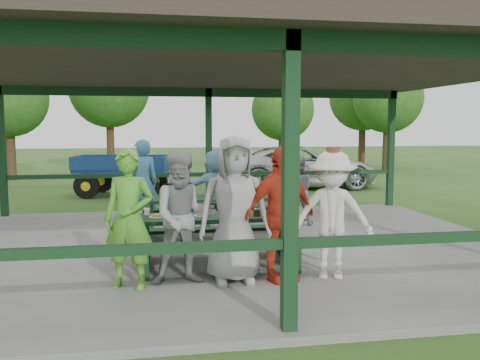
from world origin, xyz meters
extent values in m
plane|color=#2C4E18|center=(0.00, 0.00, 0.00)|extent=(90.00, 90.00, 0.00)
cube|color=slate|center=(0.00, 0.00, 0.05)|extent=(10.00, 8.00, 0.10)
cube|color=black|center=(0.00, -3.80, 1.60)|extent=(0.15, 0.15, 3.00)
cube|color=black|center=(-4.80, 3.80, 1.60)|extent=(0.15, 0.15, 3.00)
cube|color=black|center=(0.00, 3.80, 1.60)|extent=(0.15, 0.15, 3.00)
cube|color=black|center=(4.80, 3.80, 1.60)|extent=(0.15, 0.15, 3.00)
cube|color=black|center=(-2.40, -3.80, 1.00)|extent=(4.65, 0.10, 0.10)
cube|color=black|center=(-2.40, 3.80, 1.00)|extent=(4.65, 0.10, 0.10)
cube|color=black|center=(2.40, 3.80, 1.00)|extent=(4.65, 0.10, 0.10)
cube|color=black|center=(0.00, -3.80, 3.00)|extent=(9.80, 0.15, 0.20)
cube|color=black|center=(0.00, 3.80, 3.00)|extent=(9.80, 0.15, 0.20)
cube|color=#302622|center=(0.00, 0.00, 3.22)|extent=(10.60, 8.60, 0.24)
cube|color=black|center=(-0.39, -1.20, 0.82)|extent=(2.49, 0.75, 0.06)
cube|color=black|center=(-0.39, -1.75, 0.53)|extent=(2.49, 0.28, 0.05)
cube|color=black|center=(-0.39, -0.65, 0.53)|extent=(2.49, 0.28, 0.05)
cube|color=black|center=(-1.46, -1.20, 0.47)|extent=(0.06, 0.70, 0.75)
cube|color=black|center=(0.67, -1.20, 0.47)|extent=(0.06, 0.70, 0.75)
cube|color=black|center=(-1.46, -1.20, 0.33)|extent=(0.06, 1.39, 0.45)
cube|color=black|center=(0.67, -1.20, 0.33)|extent=(0.06, 1.39, 0.45)
cube|color=black|center=(-0.16, 0.80, 0.82)|extent=(2.83, 0.75, 0.06)
cube|color=black|center=(-0.16, 0.25, 0.53)|extent=(2.83, 0.28, 0.05)
cube|color=black|center=(-0.16, 1.35, 0.53)|extent=(2.83, 0.28, 0.05)
cube|color=black|center=(-1.40, 0.80, 0.47)|extent=(0.06, 0.70, 0.75)
cube|color=black|center=(1.08, 0.80, 0.47)|extent=(0.06, 0.70, 0.75)
cube|color=black|center=(-1.40, 0.80, 0.33)|extent=(0.06, 1.39, 0.45)
cube|color=black|center=(1.08, 0.80, 0.33)|extent=(0.06, 1.39, 0.45)
cylinder|color=white|center=(-1.31, -1.20, 0.86)|extent=(0.22, 0.22, 0.01)
torus|color=#956034|center=(-1.35, -1.22, 0.88)|extent=(0.10, 0.10, 0.03)
torus|color=#956034|center=(-1.27, -1.22, 0.88)|extent=(0.10, 0.10, 0.03)
torus|color=#956034|center=(-1.31, -1.16, 0.88)|extent=(0.10, 0.10, 0.03)
cylinder|color=white|center=(-0.64, -1.20, 0.86)|extent=(0.22, 0.22, 0.01)
torus|color=#956034|center=(-0.68, -1.22, 0.88)|extent=(0.10, 0.10, 0.03)
torus|color=#956034|center=(-0.60, -1.22, 0.88)|extent=(0.10, 0.10, 0.03)
torus|color=#956034|center=(-0.64, -1.16, 0.88)|extent=(0.10, 0.10, 0.03)
cylinder|color=white|center=(-0.04, -1.20, 0.86)|extent=(0.22, 0.22, 0.01)
torus|color=#956034|center=(-0.08, -1.22, 0.88)|extent=(0.10, 0.10, 0.03)
torus|color=#956034|center=(0.00, -1.22, 0.88)|extent=(0.10, 0.10, 0.03)
torus|color=#956034|center=(-0.04, -1.16, 0.88)|extent=(0.10, 0.10, 0.03)
cylinder|color=white|center=(0.68, -1.20, 0.86)|extent=(0.22, 0.22, 0.01)
torus|color=#956034|center=(0.64, -1.22, 0.88)|extent=(0.10, 0.10, 0.03)
torus|color=#956034|center=(0.72, -1.22, 0.88)|extent=(0.10, 0.10, 0.03)
torus|color=#956034|center=(0.68, -1.16, 0.88)|extent=(0.10, 0.10, 0.03)
cylinder|color=#381E0F|center=(-0.07, -1.38, 0.90)|extent=(0.06, 0.06, 0.10)
cylinder|color=#381E0F|center=(-0.01, -1.38, 0.90)|extent=(0.06, 0.06, 0.10)
cylinder|color=#381E0F|center=(0.02, -1.38, 0.90)|extent=(0.06, 0.06, 0.10)
cylinder|color=#381E0F|center=(0.14, -1.38, 0.90)|extent=(0.06, 0.06, 0.10)
cylinder|color=#381E0F|center=(0.19, -1.38, 0.90)|extent=(0.06, 0.06, 0.10)
cone|color=white|center=(-1.46, -1.00, 0.90)|extent=(0.09, 0.09, 0.10)
cone|color=white|center=(-0.58, -1.00, 0.90)|extent=(0.09, 0.09, 0.10)
cone|color=white|center=(-0.51, -1.00, 0.90)|extent=(0.09, 0.09, 0.10)
imported|color=#4D9C2A|center=(-1.66, -2.13, 1.00)|extent=(0.76, 0.61, 1.80)
imported|color=gray|center=(-0.96, -2.06, 0.99)|extent=(0.90, 0.72, 1.77)
imported|color=gray|center=(-0.30, -2.11, 1.08)|extent=(0.96, 0.63, 1.96)
imported|color=red|center=(0.32, -2.14, 1.01)|extent=(1.16, 0.78, 1.82)
imported|color=silver|center=(1.05, -2.13, 0.97)|extent=(1.28, 0.98, 1.75)
cylinder|color=brown|center=(1.05, -2.13, 1.79)|extent=(0.41, 0.41, 0.02)
cylinder|color=brown|center=(1.05, -2.13, 1.85)|extent=(0.24, 0.24, 0.11)
imported|color=#80A7C6|center=(-0.11, 1.57, 0.91)|extent=(1.57, 0.80, 1.62)
imported|color=teal|center=(-1.59, 2.11, 1.01)|extent=(0.73, 0.54, 1.82)
imported|color=gray|center=(1.64, 1.61, 0.83)|extent=(0.77, 0.63, 1.46)
imported|color=silver|center=(3.85, 8.65, 0.75)|extent=(5.46, 2.65, 1.50)
cube|color=navy|center=(-2.33, 7.71, 0.81)|extent=(3.05, 1.94, 0.12)
cube|color=navy|center=(-2.47, 7.01, 1.06)|extent=(2.78, 0.61, 0.40)
cube|color=navy|center=(-2.19, 8.40, 1.06)|extent=(2.78, 0.61, 0.40)
cube|color=navy|center=(-3.71, 7.98, 1.06)|extent=(0.34, 1.40, 0.40)
cube|color=navy|center=(-0.94, 7.43, 1.06)|extent=(0.34, 1.40, 0.40)
cylinder|color=black|center=(-3.37, 7.14, 0.38)|extent=(0.79, 0.33, 0.77)
cylinder|color=yellow|center=(-3.37, 7.14, 0.38)|extent=(0.32, 0.27, 0.28)
cylinder|color=black|center=(-3.07, 8.63, 0.38)|extent=(0.79, 0.33, 0.77)
cylinder|color=yellow|center=(-3.07, 8.63, 0.38)|extent=(0.32, 0.27, 0.28)
cylinder|color=black|center=(-1.58, 6.79, 0.38)|extent=(0.79, 0.33, 0.77)
cylinder|color=yellow|center=(-1.58, 6.79, 0.38)|extent=(0.32, 0.27, 0.28)
cylinder|color=black|center=(-1.29, 8.27, 0.38)|extent=(0.79, 0.33, 0.77)
cylinder|color=yellow|center=(-1.29, 8.27, 0.38)|extent=(0.32, 0.27, 0.28)
cube|color=navy|center=(-0.45, 7.33, 0.71)|extent=(1.01, 0.28, 0.08)
cone|color=#F2590C|center=(-3.76, 7.99, 1.16)|extent=(0.10, 0.40, 0.40)
cylinder|color=#2F2112|center=(-7.11, 13.37, 1.22)|extent=(0.36, 0.36, 2.44)
sphere|color=#224913|center=(-7.11, 13.37, 3.32)|extent=(3.12, 3.12, 3.12)
cylinder|color=#2F2112|center=(-3.37, 16.26, 1.47)|extent=(0.36, 0.36, 2.95)
sphere|color=#224913|center=(-3.37, 16.26, 4.01)|extent=(3.77, 3.77, 3.77)
cylinder|color=#2F2112|center=(4.33, 13.39, 1.08)|extent=(0.36, 0.36, 2.16)
sphere|color=#224913|center=(4.33, 13.39, 2.94)|extent=(2.77, 2.77, 2.77)
cylinder|color=#2F2112|center=(9.79, 14.43, 1.30)|extent=(0.36, 0.36, 2.60)
sphere|color=#224913|center=(9.79, 14.43, 3.53)|extent=(3.32, 3.32, 3.32)
cylinder|color=#2F2112|center=(9.43, 16.54, 1.37)|extent=(0.36, 0.36, 2.73)
sphere|color=#224913|center=(9.43, 16.54, 3.71)|extent=(3.50, 3.50, 3.50)
camera|label=1|loc=(-1.33, -8.67, 2.17)|focal=38.00mm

